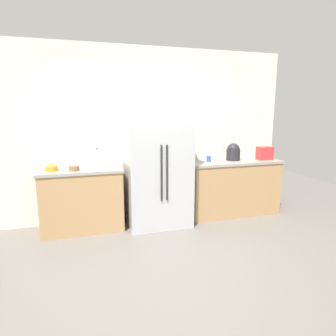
{
  "coord_description": "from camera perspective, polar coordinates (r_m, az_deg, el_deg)",
  "views": [
    {
      "loc": [
        -0.94,
        -2.95,
        1.73
      ],
      "look_at": [
        0.06,
        0.39,
        1.04
      ],
      "focal_mm": 31.02,
      "sensor_mm": 36.0,
      "label": 1
    }
  ],
  "objects": [
    {
      "name": "ground_plane",
      "position": [
        3.55,
        1.01,
        -18.05
      ],
      "size": [
        9.66,
        9.66,
        0.0
      ],
      "primitive_type": "plane",
      "color": "slate"
    },
    {
      "name": "rice_cooker",
      "position": [
        4.98,
        12.7,
        3.05
      ],
      "size": [
        0.23,
        0.23,
        0.29
      ],
      "color": "#262628",
      "rests_on": "counter_right"
    },
    {
      "name": "bowl_a",
      "position": [
        4.22,
        -17.96,
        -0.05
      ],
      "size": [
        0.14,
        0.14,
        0.07
      ],
      "primitive_type": "cylinder",
      "color": "brown",
      "rests_on": "counter_left"
    },
    {
      "name": "bowl_b",
      "position": [
        4.32,
        -21.92,
        -0.1
      ],
      "size": [
        0.16,
        0.16,
        0.07
      ],
      "primitive_type": "cylinder",
      "color": "orange",
      "rests_on": "counter_left"
    },
    {
      "name": "cup_a",
      "position": [
        4.46,
        -21.91,
        0.27
      ],
      "size": [
        0.09,
        0.09,
        0.07
      ],
      "primitive_type": "cylinder",
      "color": "yellow",
      "rests_on": "counter_left"
    },
    {
      "name": "cup_b",
      "position": [
        4.8,
        8.01,
        1.82
      ],
      "size": [
        0.07,
        0.07,
        0.09
      ],
      "primitive_type": "cylinder",
      "color": "blue",
      "rests_on": "counter_right"
    },
    {
      "name": "counter_left",
      "position": [
        4.46,
        -16.47,
        -5.91
      ],
      "size": [
        1.17,
        0.6,
        0.92
      ],
      "color": "tan",
      "rests_on": "ground_plane"
    },
    {
      "name": "toaster",
      "position": [
        5.19,
        18.45,
        2.77
      ],
      "size": [
        0.26,
        0.15,
        0.22
      ],
      "primitive_type": "cube",
      "color": "red",
      "rests_on": "counter_right"
    },
    {
      "name": "bottle_a",
      "position": [
        4.48,
        -13.75,
        1.7
      ],
      "size": [
        0.06,
        0.06,
        0.27
      ],
      "color": "white",
      "rests_on": "counter_left"
    },
    {
      "name": "refrigerator",
      "position": [
        4.41,
        -2.07,
        -0.02
      ],
      "size": [
        0.94,
        0.74,
        1.76
      ],
      "color": "#B2B5BA",
      "rests_on": "ground_plane"
    },
    {
      "name": "kitchen_back_panel",
      "position": [
        4.72,
        -5.05,
        6.53
      ],
      "size": [
        4.83,
        0.1,
        2.71
      ],
      "primitive_type": "cube",
      "color": "silver",
      "rests_on": "ground_plane"
    },
    {
      "name": "counter_right",
      "position": [
        5.06,
        12.45,
        -3.67
      ],
      "size": [
        1.58,
        0.6,
        0.92
      ],
      "color": "tan",
      "rests_on": "ground_plane"
    }
  ]
}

